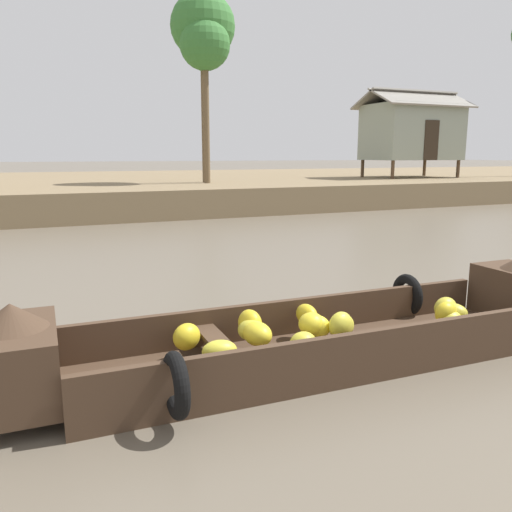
{
  "coord_description": "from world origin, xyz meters",
  "views": [
    {
      "loc": [
        -3.41,
        0.54,
        2.05
      ],
      "look_at": [
        -0.65,
        6.93,
        0.68
      ],
      "focal_mm": 36.32,
      "sensor_mm": 36.0,
      "label": 1
    }
  ],
  "objects_px": {
    "banana_boat": "(320,333)",
    "palm_tree_far": "(203,28)",
    "palm_tree_near": "(205,47)",
    "stilt_house_mid_right": "(412,131)"
  },
  "relations": [
    {
      "from": "banana_boat",
      "to": "palm_tree_far",
      "type": "height_order",
      "value": "palm_tree_far"
    },
    {
      "from": "palm_tree_near",
      "to": "palm_tree_far",
      "type": "height_order",
      "value": "palm_tree_far"
    },
    {
      "from": "stilt_house_mid_right",
      "to": "palm_tree_near",
      "type": "relative_size",
      "value": 0.82
    },
    {
      "from": "banana_boat",
      "to": "palm_tree_near",
      "type": "height_order",
      "value": "palm_tree_near"
    },
    {
      "from": "stilt_house_mid_right",
      "to": "palm_tree_far",
      "type": "relative_size",
      "value": 0.7
    },
    {
      "from": "banana_boat",
      "to": "palm_tree_near",
      "type": "distance_m",
      "value": 16.71
    },
    {
      "from": "palm_tree_near",
      "to": "stilt_house_mid_right",
      "type": "bearing_deg",
      "value": 5.36
    },
    {
      "from": "banana_boat",
      "to": "stilt_house_mid_right",
      "type": "xyz_separation_m",
      "value": [
        14.51,
        16.25,
        2.84
      ]
    },
    {
      "from": "stilt_house_mid_right",
      "to": "palm_tree_near",
      "type": "bearing_deg",
      "value": -174.64
    },
    {
      "from": "stilt_house_mid_right",
      "to": "palm_tree_far",
      "type": "height_order",
      "value": "palm_tree_far"
    }
  ]
}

